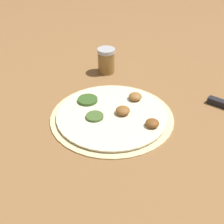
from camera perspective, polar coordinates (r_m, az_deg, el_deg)
ground_plane at (r=0.82m, az=0.00°, el=-0.96°), size 3.00×3.00×0.00m
pizza at (r=0.82m, az=0.13°, el=-0.53°), size 0.32×0.32×0.03m
spice_jar at (r=1.02m, az=-1.07°, el=9.38°), size 0.06×0.06×0.08m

